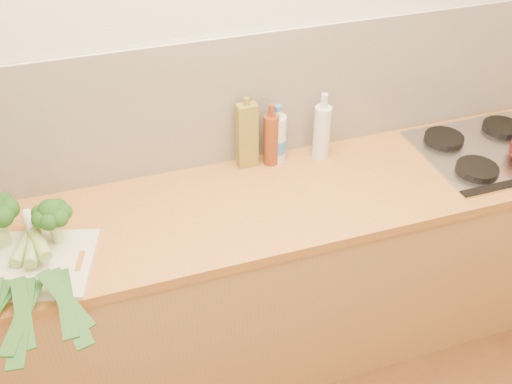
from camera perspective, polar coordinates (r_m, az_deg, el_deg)
room_shell at (r=2.27m, az=-1.54°, el=9.08°), size 3.50×3.50×3.50m
counter at (r=2.50m, az=0.69°, el=-8.71°), size 3.20×0.62×0.90m
gas_hob at (r=2.63m, az=22.39°, el=3.92°), size 0.58×0.50×0.04m
chopping_board at (r=2.07m, az=-21.97°, el=-6.71°), size 0.51×0.43×0.01m
broccoli_right at (r=2.03m, az=-19.78°, el=-2.14°), size 0.13×0.14×0.18m
leek_front at (r=2.04m, az=-23.01°, el=-6.67°), size 0.27×0.65×0.04m
leek_mid at (r=1.98m, az=-21.69°, el=-7.01°), size 0.13×0.64×0.04m
leek_back at (r=1.97m, az=-20.24°, el=-6.18°), size 0.20×0.66×0.04m
oil_tin at (r=2.29m, az=-0.89°, el=5.68°), size 0.08×0.05×0.31m
glass_bottle at (r=2.38m, az=6.60°, el=6.09°), size 0.07×0.07×0.29m
amber_bottle at (r=2.32m, az=1.53°, el=5.34°), size 0.06×0.06×0.27m
water_bottle at (r=2.35m, az=2.10°, el=5.25°), size 0.08×0.08×0.24m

